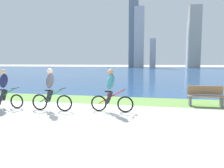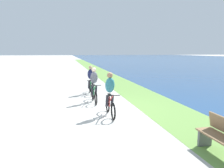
{
  "view_description": "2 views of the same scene",
  "coord_description": "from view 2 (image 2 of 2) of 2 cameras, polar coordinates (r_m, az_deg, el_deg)",
  "views": [
    {
      "loc": [
        2.7,
        -7.59,
        1.94
      ],
      "look_at": [
        0.98,
        0.78,
        1.06
      ],
      "focal_mm": 34.13,
      "sensor_mm": 36.0,
      "label": 1
    },
    {
      "loc": [
        9.02,
        -1.23,
        2.45
      ],
      "look_at": [
        0.72,
        0.56,
        1.19
      ],
      "focal_mm": 34.99,
      "sensor_mm": 36.0,
      "label": 2
    }
  ],
  "objects": [
    {
      "name": "cyclist_lead",
      "position": [
        8.33,
        -0.53,
        -2.71
      ],
      "size": [
        1.7,
        0.52,
        1.68
      ],
      "color": "black",
      "rests_on": "ground"
    },
    {
      "name": "grass_strip_bayside",
      "position": [
        10.23,
        12.33,
        -5.56
      ],
      "size": [
        120.0,
        2.26,
        0.01
      ],
      "primitive_type": "cube",
      "color": "#6B9947",
      "rests_on": "ground"
    },
    {
      "name": "ground_plane",
      "position": [
        9.42,
        -4.31,
        -6.63
      ],
      "size": [
        300.0,
        300.0,
        0.0
      ],
      "primitive_type": "plane",
      "color": "#B2AFA8"
    },
    {
      "name": "cyclist_distant_rear",
      "position": [
        12.75,
        -5.57,
        1.11
      ],
      "size": [
        1.65,
        0.52,
        1.65
      ],
      "color": "black",
      "rests_on": "ground"
    },
    {
      "name": "cyclist_trailing",
      "position": [
        10.6,
        -4.7,
        -0.3
      ],
      "size": [
        1.72,
        0.52,
        1.7
      ],
      "color": "black",
      "rests_on": "ground"
    }
  ]
}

